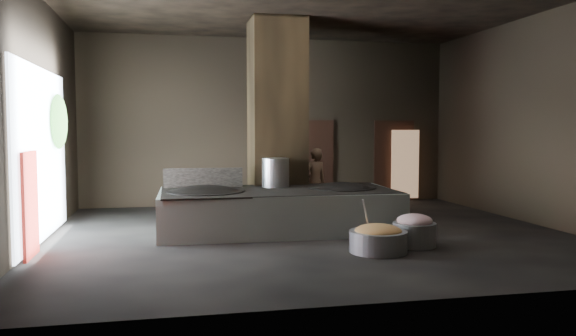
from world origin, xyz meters
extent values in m
cube|color=black|center=(0.00, 0.00, -0.05)|extent=(10.00, 9.00, 0.10)
cube|color=black|center=(0.00, 4.55, 2.25)|extent=(10.00, 0.10, 4.50)
cube|color=black|center=(0.00, -4.55, 2.25)|extent=(10.00, 0.10, 4.50)
cube|color=black|center=(-5.05, 0.00, 2.25)|extent=(0.10, 9.00, 4.50)
cube|color=black|center=(5.05, 0.00, 2.25)|extent=(0.10, 9.00, 4.50)
cube|color=black|center=(-0.30, 1.90, 2.25)|extent=(1.20, 1.20, 4.50)
cube|color=silver|center=(-0.56, 0.42, 0.41)|extent=(4.77, 2.40, 0.82)
cube|color=black|center=(-0.56, 0.42, 0.82)|extent=(4.60, 2.21, 0.03)
ellipsoid|color=black|center=(-2.01, 0.37, 0.75)|extent=(1.48, 1.48, 0.41)
cylinder|color=black|center=(-2.01, 0.37, 0.82)|extent=(1.51, 1.51, 0.05)
ellipsoid|color=black|center=(0.79, 0.47, 0.75)|extent=(1.38, 1.38, 0.39)
cylinder|color=black|center=(0.79, 0.47, 0.82)|extent=(1.41, 1.41, 0.05)
cylinder|color=silver|center=(-0.51, 0.97, 1.13)|extent=(0.57, 0.57, 0.61)
cube|color=black|center=(-2.01, 1.17, 1.03)|extent=(1.64, 0.11, 0.41)
imported|color=brown|center=(0.68, 2.19, 0.80)|extent=(0.67, 0.53, 1.60)
cylinder|color=gray|center=(0.69, -1.89, 0.18)|extent=(1.22, 1.22, 0.36)
ellipsoid|color=#9E9E4C|center=(0.69, -1.89, 0.35)|extent=(0.79, 0.79, 0.24)
cylinder|color=silver|center=(0.54, -1.74, 0.55)|extent=(0.28, 0.30, 0.69)
cylinder|color=gray|center=(1.49, -1.57, 0.21)|extent=(0.79, 0.79, 0.41)
ellipsoid|color=#BF727A|center=(1.49, -1.57, 0.45)|extent=(0.62, 0.62, 0.24)
cube|color=black|center=(1.20, 4.45, 1.10)|extent=(1.18, 0.08, 2.38)
cube|color=#8C6647|center=(1.20, 4.52, 1.05)|extent=(0.89, 0.04, 2.10)
cube|color=black|center=(3.60, 4.45, 1.10)|extent=(1.18, 0.08, 2.38)
cube|color=#8C6647|center=(3.86, 4.25, 1.05)|extent=(0.82, 0.04, 1.95)
cube|color=white|center=(-4.95, 0.20, 1.60)|extent=(0.04, 4.20, 3.10)
cube|color=maroon|center=(-4.88, -1.10, 0.85)|extent=(0.05, 0.90, 1.70)
ellipsoid|color=#194714|center=(-4.85, 1.30, 2.20)|extent=(0.28, 1.10, 1.10)
camera|label=1|loc=(-2.70, -10.62, 2.05)|focal=35.00mm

